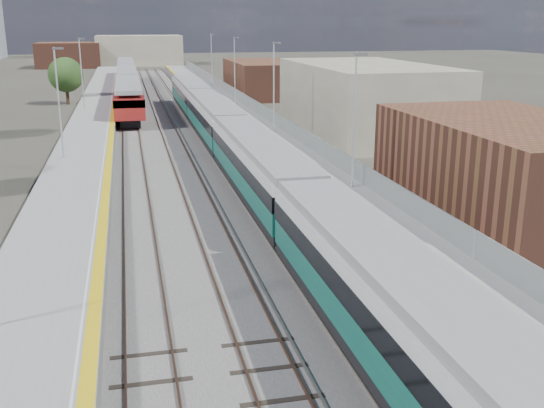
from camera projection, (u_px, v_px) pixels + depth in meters
name	position (u px, v px, depth m)	size (l,w,h in m)	color
ground	(189.00, 130.00, 61.55)	(320.00, 320.00, 0.00)	#47443A
ballast_bed	(164.00, 127.00, 63.40)	(10.50, 155.00, 0.06)	#565451
tracks	(169.00, 123.00, 65.08)	(8.96, 160.00, 0.17)	#4C3323
platform_right	(238.00, 119.00, 64.86)	(4.70, 155.00, 8.52)	slate
platform_left	(93.00, 124.00, 61.81)	(4.30, 155.00, 8.52)	slate
buildings	(63.00, 19.00, 137.78)	(72.00, 185.50, 40.00)	brown
green_train	(232.00, 137.00, 45.45)	(2.80, 78.10, 3.09)	black
red_train	(127.00, 81.00, 88.16)	(3.00, 60.75, 3.78)	black
tree_c	(66.00, 75.00, 79.99)	(4.34, 4.34, 5.89)	#382619
tree_d	(343.00, 78.00, 79.18)	(3.93, 3.93, 5.33)	#382619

